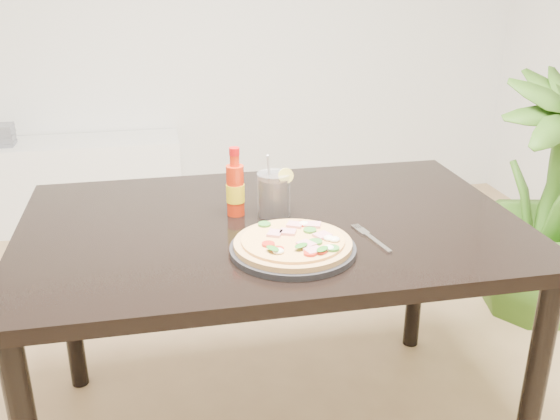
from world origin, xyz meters
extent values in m
cube|color=black|center=(0.08, 0.14, 0.73)|extent=(1.40, 0.90, 0.04)
cylinder|color=black|center=(0.72, -0.25, 0.35)|extent=(0.06, 0.06, 0.71)
cylinder|color=black|center=(-0.56, 0.53, 0.35)|extent=(0.06, 0.06, 0.71)
cylinder|color=black|center=(0.72, 0.53, 0.35)|extent=(0.06, 0.06, 0.71)
cylinder|color=black|center=(0.10, -0.08, 0.76)|extent=(0.32, 0.32, 0.02)
cylinder|color=tan|center=(0.10, -0.08, 0.77)|extent=(0.30, 0.30, 0.01)
cylinder|color=#DEB960|center=(0.10, -0.08, 0.78)|extent=(0.26, 0.26, 0.01)
cube|color=pink|center=(0.13, -0.16, 0.79)|extent=(0.05, 0.04, 0.01)
cube|color=pink|center=(0.17, -0.01, 0.79)|extent=(0.05, 0.05, 0.01)
cube|color=pink|center=(0.12, -0.12, 0.79)|extent=(0.05, 0.05, 0.01)
cube|color=pink|center=(0.09, -0.04, 0.79)|extent=(0.05, 0.05, 0.01)
cube|color=pink|center=(0.12, 0.00, 0.79)|extent=(0.05, 0.05, 0.01)
cube|color=pink|center=(0.17, -0.08, 0.79)|extent=(0.05, 0.05, 0.01)
cube|color=pink|center=(0.06, -0.04, 0.79)|extent=(0.05, 0.05, 0.01)
cylinder|color=red|center=(0.04, -0.14, 0.79)|extent=(0.03, 0.03, 0.01)
cylinder|color=red|center=(0.12, -0.17, 0.79)|extent=(0.03, 0.03, 0.01)
cylinder|color=red|center=(0.03, -0.10, 0.79)|extent=(0.03, 0.03, 0.01)
cylinder|color=red|center=(0.14, -0.16, 0.79)|extent=(0.03, 0.03, 0.01)
cylinder|color=red|center=(0.14, 0.01, 0.79)|extent=(0.03, 0.03, 0.01)
cylinder|color=#337828|center=(0.14, -0.11, 0.79)|extent=(0.03, 0.03, 0.01)
cylinder|color=#337828|center=(0.18, -0.16, 0.79)|extent=(0.03, 0.03, 0.01)
cylinder|color=#337828|center=(0.15, -0.04, 0.79)|extent=(0.03, 0.03, 0.01)
cylinder|color=#337828|center=(0.04, 0.02, 0.79)|extent=(0.03, 0.03, 0.01)
ellipsoid|color=white|center=(0.14, 0.00, 0.79)|extent=(0.03, 0.03, 0.01)
ellipsoid|color=white|center=(0.19, -0.11, 0.79)|extent=(0.03, 0.03, 0.01)
ellipsoid|color=white|center=(0.04, -0.15, 0.79)|extent=(0.03, 0.03, 0.01)
ellipsoid|color=white|center=(0.17, -0.15, 0.79)|extent=(0.03, 0.03, 0.01)
ellipsoid|color=white|center=(0.18, -0.10, 0.79)|extent=(0.03, 0.03, 0.01)
ellipsoid|color=#25731B|center=(0.03, -0.14, 0.80)|extent=(0.04, 0.05, 0.00)
ellipsoid|color=#25731B|center=(0.10, -0.14, 0.80)|extent=(0.05, 0.04, 0.00)
ellipsoid|color=#25731B|center=(0.15, -0.17, 0.80)|extent=(0.04, 0.04, 0.00)
cylinder|color=red|center=(-0.01, 0.20, 0.82)|extent=(0.06, 0.06, 0.15)
cylinder|color=yellow|center=(-0.01, 0.20, 0.82)|extent=(0.05, 0.05, 0.05)
cylinder|color=red|center=(-0.01, 0.20, 0.91)|extent=(0.03, 0.03, 0.03)
cylinder|color=red|center=(-0.01, 0.20, 0.94)|extent=(0.03, 0.03, 0.02)
cylinder|color=black|center=(0.10, 0.18, 0.80)|extent=(0.09, 0.09, 0.11)
cylinder|color=silver|center=(0.10, 0.18, 0.81)|extent=(0.10, 0.10, 0.12)
cylinder|color=#F2E059|center=(0.13, 0.16, 0.87)|extent=(0.04, 0.01, 0.04)
cylinder|color=#B2B2B7|center=(0.09, 0.19, 0.85)|extent=(0.03, 0.06, 0.17)
cube|color=silver|center=(0.32, -0.07, 0.75)|extent=(0.04, 0.12, 0.00)
cube|color=silver|center=(0.31, 0.01, 0.75)|extent=(0.03, 0.04, 0.00)
cube|color=silver|center=(0.29, 0.04, 0.75)|extent=(0.01, 0.03, 0.00)
cube|color=silver|center=(0.30, 0.04, 0.75)|extent=(0.01, 0.03, 0.00)
cube|color=silver|center=(0.30, 0.04, 0.75)|extent=(0.01, 0.03, 0.00)
cube|color=silver|center=(0.31, 0.04, 0.75)|extent=(0.01, 0.03, 0.00)
imported|color=#37661B|center=(1.36, 0.68, 0.51)|extent=(0.71, 0.71, 1.03)
cylinder|color=brown|center=(1.36, 0.68, 0.11)|extent=(0.28, 0.28, 0.22)
cube|color=white|center=(-0.80, 2.07, 0.25)|extent=(1.40, 0.34, 0.50)
cube|color=slate|center=(-1.05, 2.05, 0.51)|extent=(0.14, 0.12, 0.01)
cube|color=slate|center=(-1.05, 2.05, 0.52)|extent=(0.14, 0.12, 0.01)
cube|color=slate|center=(-1.05, 2.05, 0.53)|extent=(0.14, 0.12, 0.01)
cube|color=slate|center=(-1.05, 2.05, 0.54)|extent=(0.14, 0.12, 0.01)
cube|color=slate|center=(-1.05, 2.05, 0.55)|extent=(0.14, 0.12, 0.01)
cube|color=slate|center=(-1.05, 2.05, 0.56)|extent=(0.14, 0.12, 0.01)
cube|color=slate|center=(-1.05, 2.05, 0.57)|extent=(0.14, 0.12, 0.01)
camera|label=1|loc=(-0.22, -1.46, 1.43)|focal=40.00mm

